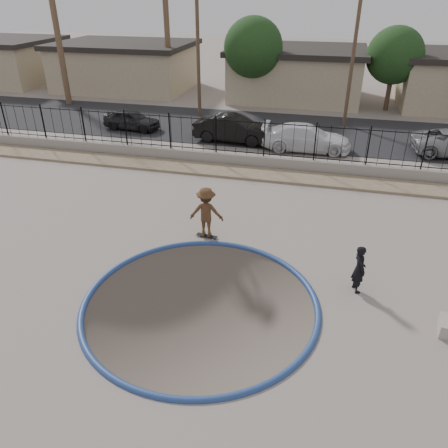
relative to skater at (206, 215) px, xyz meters
The scene contains 20 objects.
ground 9.49m from the skater, 84.56° to the left, with size 120.00×120.00×2.20m, color gray.
bowl_pit 3.99m from the skater, 76.90° to the right, with size 6.84×6.84×1.80m, color #52453F, non-canonical shape.
coping_ring 3.99m from the skater, 76.90° to the right, with size 7.04×7.04×0.20m, color navy.
rock_strip 6.55m from the skater, 82.22° to the left, with size 42.00×1.60×0.11m, color #9D8667.
retaining_wall 7.61m from the skater, 83.35° to the left, with size 42.00×0.45×0.60m, color gray.
fence 7.60m from the skater, 83.35° to the left, with size 40.00×0.04×1.80m.
street 14.29m from the skater, 86.47° to the left, with size 90.00×8.00×0.04m, color black.
house_west 27.63m from the skater, 120.76° to the left, with size 11.60×8.60×3.90m.
house_center 23.77m from the skater, 87.88° to the left, with size 10.60×8.60×3.90m.
palm_mid 23.81m from the skater, 113.25° to the left, with size 2.30×2.30×9.30m.
utility_pole_left 17.43m from the skater, 107.52° to the left, with size 1.70×0.24×9.00m.
utility_pole_mid 17.41m from the skater, 73.27° to the left, with size 1.70×0.24×9.50m.
street_tree_left 20.60m from the skater, 95.99° to the left, with size 4.32×4.32×6.36m.
street_tree_mid 22.83m from the skater, 69.64° to the left, with size 3.96×3.96×5.83m.
skater is the anchor object (origin of this frame).
skateboard 0.89m from the skater, behind, with size 0.82×0.31×0.07m.
videographer 5.69m from the skater, 20.42° to the right, with size 0.57×0.37×1.56m, color black.
car_a 14.64m from the skater, 124.96° to the left, with size 1.47×3.64×1.24m, color black.
car_b 11.24m from the skater, 97.65° to the left, with size 1.63×4.66×1.54m, color black.
car_c 10.99m from the skater, 75.33° to the left, with size 2.00×4.93×1.43m, color white.
Camera 1 is at (3.10, -10.67, 8.28)m, focal length 35.00 mm.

